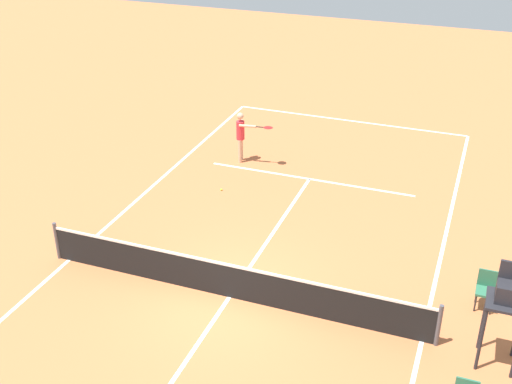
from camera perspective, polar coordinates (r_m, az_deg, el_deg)
ground_plane at (r=16.08m, az=-2.33°, el=-9.15°), size 60.00×60.00×0.00m
court_lines at (r=16.08m, az=-2.33°, el=-9.14°), size 9.32×25.07×0.01m
tennis_net at (r=15.79m, az=-2.36°, el=-7.71°), size 9.92×0.10×1.07m
player_serving at (r=22.39m, az=-1.25°, el=5.19°), size 1.34×0.46×1.79m
tennis_ball at (r=20.84m, az=-3.05°, el=0.21°), size 0.07×0.07×0.07m
umpire_chair at (r=14.23m, az=21.07°, el=-8.81°), size 0.80×0.80×2.41m
courtside_chair_mid at (r=16.37m, az=19.44°, el=-7.92°), size 0.44×0.46×0.95m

